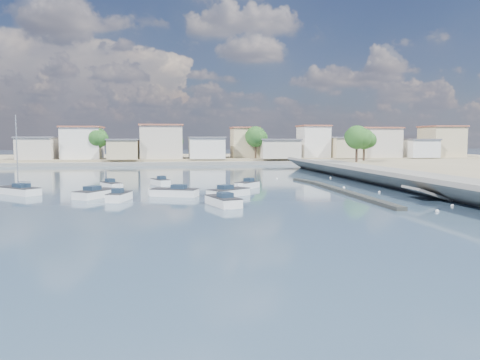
{
  "coord_description": "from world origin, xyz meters",
  "views": [
    {
      "loc": [
        -12.36,
        -40.12,
        6.14
      ],
      "look_at": [
        -4.62,
        13.49,
        1.4
      ],
      "focal_mm": 35.0,
      "sensor_mm": 36.0,
      "label": 1
    }
  ],
  "objects_px": {
    "motorboat_c": "(172,193)",
    "motorboat_f": "(160,182)",
    "sailboat": "(17,191)",
    "motorboat_d": "(246,185)",
    "motorboat_a": "(222,201)",
    "motorboat_b": "(120,197)",
    "motorboat_h": "(230,193)",
    "motorboat_g": "(112,186)",
    "motorboat_e": "(97,194)"
  },
  "relations": [
    {
      "from": "motorboat_f",
      "to": "sailboat",
      "type": "bearing_deg",
      "value": -151.23
    },
    {
      "from": "motorboat_a",
      "to": "motorboat_d",
      "type": "bearing_deg",
      "value": 72.34
    },
    {
      "from": "motorboat_f",
      "to": "motorboat_c",
      "type": "bearing_deg",
      "value": -82.6
    },
    {
      "from": "motorboat_d",
      "to": "motorboat_f",
      "type": "xyz_separation_m",
      "value": [
        -10.83,
        5.94,
        0.0
      ]
    },
    {
      "from": "motorboat_f",
      "to": "sailboat",
      "type": "height_order",
      "value": "sailboat"
    },
    {
      "from": "motorboat_d",
      "to": "motorboat_e",
      "type": "height_order",
      "value": "same"
    },
    {
      "from": "motorboat_b",
      "to": "motorboat_g",
      "type": "relative_size",
      "value": 1.03
    },
    {
      "from": "motorboat_c",
      "to": "motorboat_g",
      "type": "height_order",
      "value": "same"
    },
    {
      "from": "sailboat",
      "to": "motorboat_d",
      "type": "bearing_deg",
      "value": 5.57
    },
    {
      "from": "motorboat_b",
      "to": "motorboat_g",
      "type": "distance_m",
      "value": 11.33
    },
    {
      "from": "motorboat_d",
      "to": "motorboat_f",
      "type": "relative_size",
      "value": 0.99
    },
    {
      "from": "motorboat_c",
      "to": "motorboat_h",
      "type": "bearing_deg",
      "value": -7.97
    },
    {
      "from": "motorboat_c",
      "to": "motorboat_d",
      "type": "relative_size",
      "value": 1.41
    },
    {
      "from": "motorboat_a",
      "to": "motorboat_h",
      "type": "relative_size",
      "value": 1.08
    },
    {
      "from": "motorboat_b",
      "to": "motorboat_g",
      "type": "xyz_separation_m",
      "value": [
        -2.17,
        11.12,
        0.0
      ]
    },
    {
      "from": "motorboat_e",
      "to": "sailboat",
      "type": "xyz_separation_m",
      "value": [
        -9.29,
        3.99,
        0.04
      ]
    },
    {
      "from": "motorboat_a",
      "to": "motorboat_b",
      "type": "height_order",
      "value": "same"
    },
    {
      "from": "motorboat_d",
      "to": "motorboat_h",
      "type": "relative_size",
      "value": 0.8
    },
    {
      "from": "motorboat_e",
      "to": "motorboat_h",
      "type": "distance_m",
      "value": 14.1
    },
    {
      "from": "motorboat_b",
      "to": "motorboat_c",
      "type": "height_order",
      "value": "same"
    },
    {
      "from": "motorboat_d",
      "to": "motorboat_f",
      "type": "distance_m",
      "value": 12.35
    },
    {
      "from": "motorboat_g",
      "to": "sailboat",
      "type": "xyz_separation_m",
      "value": [
        -9.77,
        -4.2,
        0.04
      ]
    },
    {
      "from": "motorboat_c",
      "to": "sailboat",
      "type": "distance_m",
      "value": 17.63
    },
    {
      "from": "motorboat_b",
      "to": "sailboat",
      "type": "height_order",
      "value": "sailboat"
    },
    {
      "from": "motorboat_a",
      "to": "motorboat_f",
      "type": "height_order",
      "value": "same"
    },
    {
      "from": "motorboat_e",
      "to": "motorboat_f",
      "type": "relative_size",
      "value": 1.32
    },
    {
      "from": "motorboat_d",
      "to": "motorboat_a",
      "type": "bearing_deg",
      "value": -107.66
    },
    {
      "from": "motorboat_e",
      "to": "sailboat",
      "type": "distance_m",
      "value": 10.11
    },
    {
      "from": "motorboat_a",
      "to": "motorboat_e",
      "type": "bearing_deg",
      "value": 147.72
    },
    {
      "from": "motorboat_f",
      "to": "sailboat",
      "type": "xyz_separation_m",
      "value": [
        -15.5,
        -8.51,
        0.04
      ]
    },
    {
      "from": "motorboat_c",
      "to": "motorboat_h",
      "type": "relative_size",
      "value": 1.12
    },
    {
      "from": "motorboat_g",
      "to": "motorboat_c",
      "type": "bearing_deg",
      "value": -48.5
    },
    {
      "from": "motorboat_g",
      "to": "motorboat_a",
      "type": "bearing_deg",
      "value": -53.3
    },
    {
      "from": "motorboat_d",
      "to": "motorboat_g",
      "type": "relative_size",
      "value": 0.96
    },
    {
      "from": "motorboat_c",
      "to": "motorboat_b",
      "type": "bearing_deg",
      "value": -151.74
    },
    {
      "from": "motorboat_e",
      "to": "motorboat_g",
      "type": "bearing_deg",
      "value": 86.67
    },
    {
      "from": "motorboat_b",
      "to": "motorboat_d",
      "type": "bearing_deg",
      "value": 33.41
    },
    {
      "from": "motorboat_a",
      "to": "motorboat_g",
      "type": "bearing_deg",
      "value": 126.7
    },
    {
      "from": "motorboat_c",
      "to": "motorboat_h",
      "type": "xyz_separation_m",
      "value": [
        6.22,
        -0.87,
        -0.0
      ]
    },
    {
      "from": "motorboat_c",
      "to": "motorboat_f",
      "type": "distance_m",
      "value": 12.74
    },
    {
      "from": "motorboat_e",
      "to": "sailboat",
      "type": "bearing_deg",
      "value": 156.77
    },
    {
      "from": "sailboat",
      "to": "motorboat_b",
      "type": "bearing_deg",
      "value": -30.1
    },
    {
      "from": "motorboat_a",
      "to": "motorboat_h",
      "type": "distance_m",
      "value": 7.04
    },
    {
      "from": "motorboat_g",
      "to": "sailboat",
      "type": "bearing_deg",
      "value": -156.72
    },
    {
      "from": "motorboat_b",
      "to": "motorboat_e",
      "type": "xyz_separation_m",
      "value": [
        -2.64,
        2.93,
        0.0
      ]
    },
    {
      "from": "motorboat_b",
      "to": "motorboat_d",
      "type": "relative_size",
      "value": 1.07
    },
    {
      "from": "motorboat_a",
      "to": "motorboat_b",
      "type": "distance_m",
      "value": 10.97
    },
    {
      "from": "motorboat_a",
      "to": "motorboat_e",
      "type": "distance_m",
      "value": 14.72
    },
    {
      "from": "motorboat_a",
      "to": "sailboat",
      "type": "height_order",
      "value": "sailboat"
    },
    {
      "from": "motorboat_e",
      "to": "motorboat_h",
      "type": "xyz_separation_m",
      "value": [
        14.07,
        -1.01,
        0.0
      ]
    }
  ]
}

